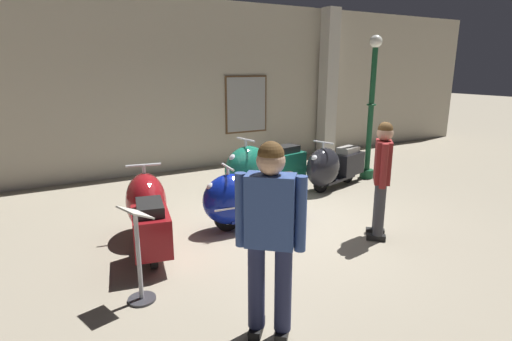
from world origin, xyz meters
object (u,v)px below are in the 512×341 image
(scooter_3, at_px, (331,167))
(visitor_0, at_px, (382,172))
(info_stanchion, at_px, (139,263))
(scooter_1, at_px, (247,199))
(visitor_1, at_px, (270,229))
(scooter_0, at_px, (148,211))
(scooter_2, at_px, (259,168))
(lamppost, at_px, (371,109))

(scooter_3, xyz_separation_m, visitor_0, (-0.90, -2.11, 0.49))
(info_stanchion, bearing_deg, scooter_1, 32.99)
(scooter_3, xyz_separation_m, visitor_1, (-3.29, -3.19, 0.56))
(scooter_0, xyz_separation_m, info_stanchion, (-0.42, -1.28, -0.06))
(scooter_0, relative_size, visitor_0, 1.09)
(info_stanchion, bearing_deg, scooter_3, 26.89)
(scooter_2, relative_size, info_stanchion, 1.82)
(scooter_3, relative_size, visitor_0, 1.02)
(lamppost, relative_size, visitor_1, 1.67)
(scooter_2, distance_m, info_stanchion, 3.72)
(visitor_0, distance_m, visitor_1, 2.61)
(scooter_0, height_order, lamppost, lamppost)
(scooter_1, bearing_deg, lamppost, -157.83)
(scooter_1, height_order, visitor_1, visitor_1)
(scooter_1, bearing_deg, scooter_3, -154.62)
(scooter_3, relative_size, lamppost, 0.57)
(scooter_2, xyz_separation_m, visitor_1, (-1.93, -3.57, 0.51))
(visitor_0, bearing_deg, scooter_3, -71.05)
(scooter_2, relative_size, lamppost, 0.63)
(scooter_0, xyz_separation_m, lamppost, (4.88, 1.05, 0.98))
(scooter_1, xyz_separation_m, lamppost, (3.48, 1.15, 1.01))
(lamppost, bearing_deg, scooter_1, -161.66)
(scooter_2, height_order, visitor_0, visitor_0)
(scooter_2, height_order, lamppost, lamppost)
(scooter_1, relative_size, visitor_1, 0.92)
(lamppost, bearing_deg, visitor_1, -142.45)
(scooter_3, xyz_separation_m, info_stanchion, (-4.13, -2.09, -0.03))
(scooter_3, distance_m, visitor_0, 2.35)
(lamppost, bearing_deg, info_stanchion, -156.22)
(visitor_1, bearing_deg, info_stanchion, 77.95)
(scooter_0, xyz_separation_m, visitor_0, (2.80, -1.30, 0.46))
(visitor_0, xyz_separation_m, visitor_1, (-2.38, -1.08, 0.07))
(scooter_3, height_order, visitor_0, visitor_0)
(scooter_0, height_order, scooter_2, scooter_2)
(lamppost, xyz_separation_m, visitor_1, (-4.46, -3.43, -0.45))
(lamppost, relative_size, info_stanchion, 2.89)
(visitor_0, xyz_separation_m, info_stanchion, (-3.22, 0.02, -0.51))
(lamppost, bearing_deg, scooter_0, -167.83)
(scooter_3, bearing_deg, scooter_2, -32.52)
(scooter_0, relative_size, scooter_1, 1.10)
(scooter_0, bearing_deg, scooter_2, -52.22)
(info_stanchion, bearing_deg, lamppost, 23.78)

